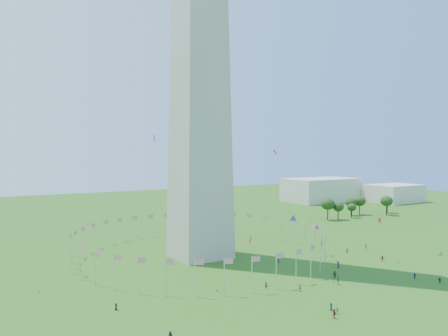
{
  "coord_description": "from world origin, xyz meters",
  "views": [
    {
      "loc": [
        -67.01,
        -74.82,
        33.94
      ],
      "look_at": [
        0.06,
        35.0,
        29.45
      ],
      "focal_mm": 35.0,
      "sensor_mm": 36.0,
      "label": 1
    }
  ],
  "objects": [
    {
      "name": "tree_line_east",
      "position": [
        114.28,
        85.15,
        4.88
      ],
      "size": [
        53.63,
        15.78,
        10.93
      ],
      "color": "#274C19",
      "rests_on": "ground"
    },
    {
      "name": "gov_building_east_b",
      "position": [
        190.0,
        120.0,
        6.0
      ],
      "size": [
        35.0,
        25.0,
        12.0
      ],
      "primitive_type": "cube",
      "color": "beige",
      "rests_on": "ground"
    },
    {
      "name": "flag_ring",
      "position": [
        -0.0,
        50.0,
        4.5
      ],
      "size": [
        80.24,
        80.24,
        9.0
      ],
      "color": "silver",
      "rests_on": "ground"
    },
    {
      "name": "crowd",
      "position": [
        18.14,
        3.31,
        0.87
      ],
      "size": [
        95.87,
        57.87,
        1.97
      ],
      "color": "maroon",
      "rests_on": "ground"
    },
    {
      "name": "ground",
      "position": [
        0.0,
        0.0,
        0.0
      ],
      "size": [
        600.0,
        600.0,
        0.0
      ],
      "primitive_type": "plane",
      "color": "#214F12",
      "rests_on": "ground"
    },
    {
      "name": "gov_building_east_a",
      "position": [
        150.0,
        150.0,
        8.0
      ],
      "size": [
        50.0,
        30.0,
        16.0
      ],
      "primitive_type": "cube",
      "color": "beige",
      "rests_on": "ground"
    },
    {
      "name": "kites_aloft",
      "position": [
        13.23,
        22.79,
        19.94
      ],
      "size": [
        101.74,
        78.13,
        37.22
      ],
      "color": "blue",
      "rests_on": "ground"
    }
  ]
}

